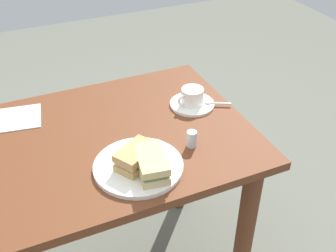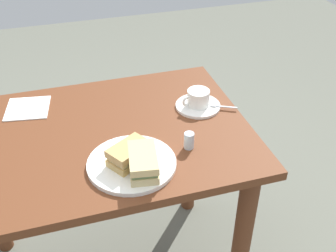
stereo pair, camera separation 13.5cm
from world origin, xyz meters
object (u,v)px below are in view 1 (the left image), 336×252
coffee_saucer (192,104)px  coffee_cup (192,96)px  sandwich_plate (138,166)px  sandwich_front (136,157)px  sandwich_back (151,164)px  salt_shaker (192,139)px  spoon (213,103)px  napkin (19,118)px  dining_table (99,174)px

coffee_saucer → coffee_cup: (0.00, 0.00, 0.04)m
sandwich_plate → sandwich_front: bearing=-32.2°
sandwich_back → salt_shaker: size_ratio=2.76×
sandwich_plate → coffee_cup: (-0.30, -0.25, 0.03)m
sandwich_back → salt_shaker: bearing=-155.4°
sandwich_back → spoon: 0.43m
coffee_cup → napkin: (0.59, -0.17, -0.04)m
coffee_saucer → spoon: spoon is taller
coffee_cup → salt_shaker: size_ratio=1.93×
sandwich_back → coffee_saucer: size_ratio=0.94×
coffee_cup → spoon: bearing=153.9°
sandwich_plate → salt_shaker: size_ratio=4.85×
coffee_saucer → salt_shaker: size_ratio=2.94×
napkin → salt_shaker: size_ratio=2.72×
sandwich_plate → spoon: 0.43m
dining_table → sandwich_plate: bearing=113.7°
sandwich_front → sandwich_plate: bearing=147.8°
sandwich_plate → salt_shaker: salt_shaker is taller
coffee_cup → coffee_saucer: bearing=-167.0°
spoon → sandwich_back: bearing=36.7°
salt_shaker → sandwich_plate: bearing=9.5°
sandwich_front → napkin: 0.50m
napkin → sandwich_plate: bearing=125.1°
sandwich_front → salt_shaker: (-0.20, -0.03, -0.02)m
napkin → salt_shaker: 0.62m
sandwich_front → spoon: 0.43m
sandwich_back → coffee_saucer: 0.40m
sandwich_back → sandwich_plate: bearing=-60.7°
coffee_cup → spoon: 0.08m
dining_table → salt_shaker: (-0.27, 0.16, 0.18)m
dining_table → salt_shaker: salt_shaker is taller
coffee_saucer → spoon: (-0.07, 0.03, 0.01)m
coffee_cup → napkin: coffee_cup is taller
sandwich_back → coffee_cup: (-0.27, -0.29, -0.00)m
spoon → salt_shaker: size_ratio=1.69×
sandwich_front → spoon: sandwich_front is taller
sandwich_plate → coffee_cup: bearing=-140.7°
sandwich_back → coffee_cup: bearing=-133.5°
sandwich_plate → salt_shaker: (-0.19, -0.03, 0.02)m
coffee_cup → napkin: bearing=-15.8°
sandwich_front → napkin: bearing=-55.1°
sandwich_front → coffee_saucer: (-0.31, -0.24, -0.04)m
sandwich_plate → napkin: 0.51m
dining_table → napkin: size_ratio=6.88×
sandwich_plate → coffee_saucer: (-0.30, -0.25, -0.00)m
coffee_saucer → spoon: 0.08m
sandwich_front → napkin: size_ratio=0.97×
sandwich_back → sandwich_front: bearing=-58.1°
coffee_cup → salt_shaker: bearing=63.2°
dining_table → sandwich_plate: sandwich_plate is taller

